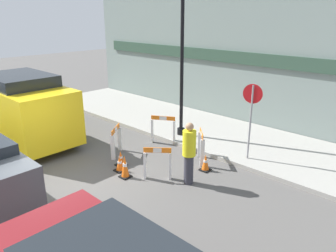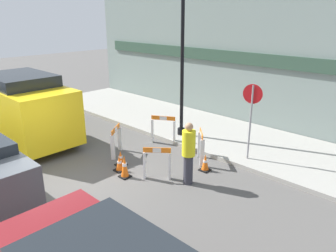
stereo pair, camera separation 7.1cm
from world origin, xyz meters
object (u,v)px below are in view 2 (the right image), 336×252
streetlamp_post (183,31)px  person_worker (189,152)px  work_van (23,106)px  stop_sign (251,110)px

streetlamp_post → person_worker: 4.67m
streetlamp_post → work_van: (-3.87, -4.28, -2.59)m
streetlamp_post → work_van: bearing=-132.2°
streetlamp_post → work_van: streetlamp_post is taller
person_worker → stop_sign: bearing=-83.4°
person_worker → streetlamp_post: bearing=-27.4°
stop_sign → work_van: (-6.87, -4.09, -0.38)m
streetlamp_post → person_worker: bearing=-45.2°
stop_sign → person_worker: stop_sign is taller
stop_sign → work_van: 8.01m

